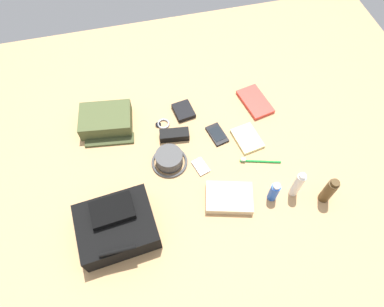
{
  "coord_description": "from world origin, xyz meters",
  "views": [
    {
      "loc": [
        0.19,
        0.78,
        1.38
      ],
      "look_at": [
        0.0,
        0.0,
        0.04
      ],
      "focal_mm": 32.04,
      "sensor_mm": 36.0,
      "label": 1
    }
  ],
  "objects": [
    {
      "name": "ground_plane",
      "position": [
        0.0,
        0.0,
        -0.01
      ],
      "size": [
        2.64,
        2.02,
        0.02
      ],
      "primitive_type": "cube",
      "color": "tan",
      "rests_on": "ground"
    },
    {
      "name": "backpack",
      "position": [
        0.37,
        0.27,
        0.06
      ],
      "size": [
        0.32,
        0.27,
        0.14
      ],
      "color": "black",
      "rests_on": "ground_plane"
    },
    {
      "name": "toiletry_pouch",
      "position": [
        0.36,
        -0.28,
        0.04
      ],
      "size": [
        0.27,
        0.24,
        0.08
      ],
      "color": "#47512D",
      "rests_on": "ground_plane"
    },
    {
      "name": "bucket_hat",
      "position": [
        0.11,
        0.0,
        0.03
      ],
      "size": [
        0.17,
        0.17,
        0.07
      ],
      "color": "#494949",
      "rests_on": "ground_plane"
    },
    {
      "name": "cologne_bottle",
      "position": [
        -0.51,
        0.33,
        0.08
      ],
      "size": [
        0.05,
        0.05,
        0.16
      ],
      "color": "#473319",
      "rests_on": "ground_plane"
    },
    {
      "name": "toothpaste_tube",
      "position": [
        -0.39,
        0.28,
        0.08
      ],
      "size": [
        0.04,
        0.04,
        0.17
      ],
      "color": "white",
      "rests_on": "ground_plane"
    },
    {
      "name": "deodorant_spray",
      "position": [
        -0.29,
        0.27,
        0.06
      ],
      "size": [
        0.04,
        0.04,
        0.12
      ],
      "color": "blue",
      "rests_on": "ground_plane"
    },
    {
      "name": "paperback_novel",
      "position": [
        -0.39,
        -0.24,
        0.01
      ],
      "size": [
        0.15,
        0.22,
        0.02
      ],
      "color": "red",
      "rests_on": "ground_plane"
    },
    {
      "name": "cell_phone",
      "position": [
        -0.15,
        -0.1,
        0.01
      ],
      "size": [
        0.09,
        0.13,
        0.01
      ],
      "color": "black",
      "rests_on": "ground_plane"
    },
    {
      "name": "media_player",
      "position": [
        -0.03,
        0.06,
        0.01
      ],
      "size": [
        0.07,
        0.1,
        0.01
      ],
      "color": "#B7B7BC",
      "rests_on": "ground_plane"
    },
    {
      "name": "wristwatch",
      "position": [
        0.1,
        -0.22,
        0.01
      ],
      "size": [
        0.07,
        0.06,
        0.01
      ],
      "color": "#99999E",
      "rests_on": "ground_plane"
    },
    {
      "name": "toothbrush",
      "position": [
        -0.29,
        0.09,
        0.01
      ],
      "size": [
        0.18,
        0.06,
        0.02
      ],
      "color": "#198C33",
      "rests_on": "ground_plane"
    },
    {
      "name": "wallet",
      "position": [
        -0.02,
        -0.27,
        0.01
      ],
      "size": [
        0.11,
        0.12,
        0.02
      ],
      "primitive_type": "cube",
      "rotation": [
        0.0,
        0.0,
        0.16
      ],
      "color": "black",
      "rests_on": "ground_plane"
    },
    {
      "name": "notepad",
      "position": [
        -0.28,
        -0.04,
        0.01
      ],
      "size": [
        0.13,
        0.17,
        0.02
      ],
      "primitive_type": "cube",
      "rotation": [
        0.0,
        0.0,
        0.18
      ],
      "color": "beige",
      "rests_on": "ground_plane"
    },
    {
      "name": "folded_towel",
      "position": [
        -0.11,
        0.24,
        0.02
      ],
      "size": [
        0.23,
        0.19,
        0.04
      ],
      "primitive_type": "cube",
      "rotation": [
        0.0,
        0.0,
        -0.27
      ],
      "color": "#C6B289",
      "rests_on": "ground_plane"
    },
    {
      "name": "sunglasses_case",
      "position": [
        0.05,
        -0.13,
        0.02
      ],
      "size": [
        0.15,
        0.07,
        0.04
      ],
      "primitive_type": "cube",
      "rotation": [
        0.0,
        0.0,
        -0.12
      ],
      "color": "black",
      "rests_on": "ground_plane"
    }
  ]
}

